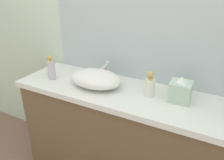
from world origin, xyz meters
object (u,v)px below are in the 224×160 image
Objects in this scene: candle_jar at (49,72)px; tissue_box at (180,90)px; lotion_bottle at (150,86)px; sink_basin at (96,79)px; soap_dispenser at (51,69)px.

tissue_box is at bearing 3.16° from candle_jar.
candle_jar is (-0.89, -0.03, -0.06)m from lotion_bottle.
tissue_box is (0.62, 0.07, 0.01)m from sink_basin.
sink_basin reaches higher than candle_jar.
tissue_box is (1.00, 0.13, -0.01)m from soap_dispenser.
tissue_box reaches higher than candle_jar.
tissue_box is (0.21, 0.03, 0.00)m from lotion_bottle.
tissue_box is 3.69× the size of candle_jar.
sink_basin is 0.39m from soap_dispenser.
candle_jar is at bearing -176.84° from tissue_box.
lotion_bottle is 3.85× the size of candle_jar.
candle_jar is at bearing 145.54° from soap_dispenser.
soap_dispenser is 4.26× the size of candle_jar.
sink_basin is at bearing 7.58° from soap_dispenser.
tissue_box is 1.10m from candle_jar.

